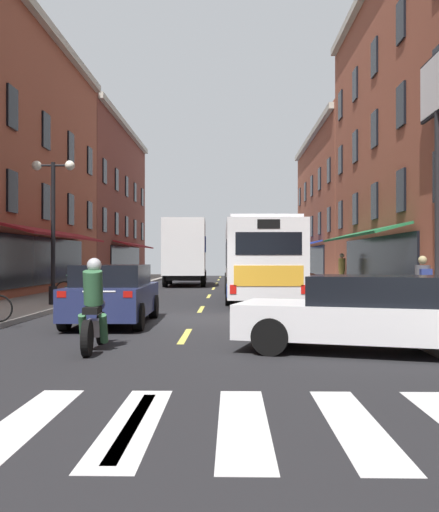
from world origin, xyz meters
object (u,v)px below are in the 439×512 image
sedan_mid (193,271)px  pedestrian_near (423,287)px  motorcycle_rider (94,311)px  street_lamp_twin (53,224)px  billboard_sign (438,114)px  sedan_far (378,313)px  transit_bus (258,259)px  sedan_near (113,294)px  box_truck (185,253)px  bicycle_near (79,289)px  pedestrian_mid (342,270)px

sedan_mid → pedestrian_near: pedestrian_near is taller
sedan_mid → motorcycle_rider: (0.55, -34.75, 0.06)m
motorcycle_rider → street_lamp_twin: 9.46m
billboard_sign → street_lamp_twin: 12.49m
sedan_far → transit_bus: bearing=96.5°
transit_bus → sedan_near: bearing=-114.4°
sedan_far → pedestrian_near: 4.28m
sedan_near → transit_bus: bearing=65.6°
box_truck → street_lamp_twin: (-3.09, -16.00, 0.76)m
street_lamp_twin → motorcycle_rider: bearing=-68.3°
motorcycle_rider → bicycle_near: motorcycle_rider is taller
billboard_sign → transit_bus: 9.12m
motorcycle_rider → pedestrian_near: size_ratio=1.31×
box_truck → sedan_far: (5.36, -24.73, -1.33)m
box_truck → sedan_near: bearing=-90.5°
box_truck → street_lamp_twin: bearing=-100.9°
pedestrian_mid → bicycle_near: bearing=-69.6°
transit_bus → motorcycle_rider: 13.54m
sedan_near → pedestrian_mid: (8.75, 15.74, 0.31)m
transit_bus → box_truck: box_truck is taller
transit_bus → sedan_mid: transit_bus is taller
sedan_mid → pedestrian_mid: (8.79, -14.88, 0.41)m
billboard_sign → sedan_far: 9.33m
transit_bus → street_lamp_twin: street_lamp_twin is taller
sedan_near → pedestrian_near: pedestrian_near is taller
box_truck → motorcycle_rider: box_truck is taller
billboard_sign → pedestrian_near: (-1.47, -3.13, -4.95)m
sedan_far → sedan_mid: bearing=99.1°
transit_bus → pedestrian_mid: 8.31m
pedestrian_mid → billboard_sign: bearing=-14.4°
box_truck → pedestrian_near: box_truck is taller
motorcycle_rider → sedan_mid: bearing=90.9°
sedan_mid → street_lamp_twin: 26.42m
sedan_near → sedan_far: size_ratio=0.84×
bicycle_near → pedestrian_near: (10.38, -7.82, 0.47)m
sedan_mid → street_lamp_twin: bearing=-96.2°
pedestrian_near → street_lamp_twin: bearing=154.8°
sedan_near → street_lamp_twin: size_ratio=0.90×
transit_bus → pedestrian_mid: transit_bus is taller
bicycle_near → street_lamp_twin: bearing=-91.9°
sedan_near → sedan_mid: bearing=90.1°
billboard_sign → pedestrian_mid: billboard_sign is taller
billboard_sign → motorcycle_rider: 12.06m
sedan_near → sedan_mid: 30.61m
pedestrian_mid → pedestrian_near: bearing=-19.9°
sedan_far → pedestrian_mid: size_ratio=2.85×
sedan_near → pedestrian_near: size_ratio=2.72×
pedestrian_near → street_lamp_twin: size_ratio=0.33×
sedan_near → street_lamp_twin: bearing=123.2°
box_truck → sedan_far: box_truck is taller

